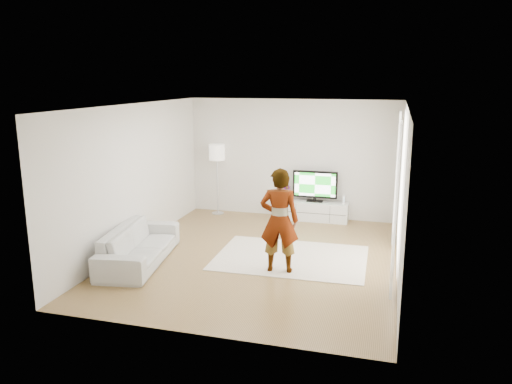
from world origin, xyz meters
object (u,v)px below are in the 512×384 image
(television, at_px, (315,185))
(floor_lamp, at_px, (217,155))
(media_console, at_px, (314,211))
(rug, at_px, (291,258))
(sofa, at_px, (139,245))
(player, at_px, (279,220))

(television, distance_m, floor_lamp, 2.46)
(media_console, height_order, rug, media_console)
(media_console, bearing_deg, floor_lamp, -178.44)
(television, relative_size, rug, 0.38)
(media_console, height_order, television, television)
(television, height_order, sofa, television)
(floor_lamp, bearing_deg, rug, -47.40)
(rug, relative_size, floor_lamp, 1.61)
(media_console, xyz_separation_m, sofa, (-2.61, -3.60, 0.11))
(rug, distance_m, floor_lamp, 3.80)
(floor_lamp, bearing_deg, media_console, 1.56)
(rug, distance_m, sofa, 2.79)
(player, bearing_deg, rug, -103.43)
(media_console, xyz_separation_m, television, (-0.00, 0.03, 0.62))
(rug, bearing_deg, floor_lamp, 132.60)
(sofa, bearing_deg, television, -44.62)
(media_console, height_order, floor_lamp, floor_lamp)
(sofa, bearing_deg, media_console, -44.83)
(media_console, bearing_deg, player, -91.32)
(television, height_order, player, player)
(television, bearing_deg, media_console, -90.00)
(media_console, bearing_deg, sofa, -125.96)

